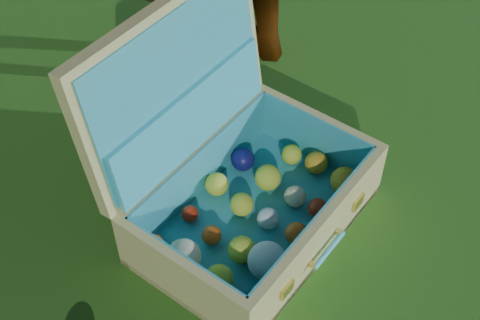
{
  "coord_description": "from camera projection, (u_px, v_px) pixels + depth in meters",
  "views": [
    {
      "loc": [
        -0.56,
        -0.81,
        1.42
      ],
      "look_at": [
        0.03,
        0.18,
        0.18
      ],
      "focal_mm": 50.0,
      "sensor_mm": 36.0,
      "label": 1
    }
  ],
  "objects": [
    {
      "name": "ground",
      "position": [
        267.0,
        256.0,
        1.71
      ],
      "size": [
        60.0,
        60.0,
        0.0
      ],
      "primitive_type": "plane",
      "color": "#215114",
      "rests_on": "ground"
    },
    {
      "name": "suitcase",
      "position": [
        230.0,
        172.0,
        1.69
      ],
      "size": [
        0.75,
        0.69,
        0.58
      ],
      "rotation": [
        0.0,
        0.0,
        0.39
      ],
      "color": "tan",
      "rests_on": "ground"
    }
  ]
}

